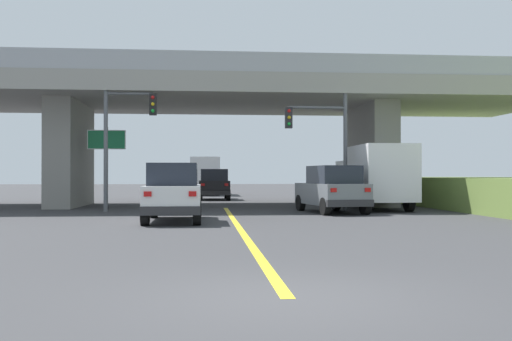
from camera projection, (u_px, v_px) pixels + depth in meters
ground at (224, 206)px, 31.75m from camera, size 160.00×160.00×0.00m
overpass_bridge at (224, 108)px, 31.79m from camera, size 34.98×10.27×7.20m
lane_divider_stripe at (239, 227)px, 18.53m from camera, size 0.20×21.72×0.01m
suv_lead at (174, 192)px, 20.73m from camera, size 1.91×4.66×2.02m
suv_crossing at (332, 189)px, 25.58m from camera, size 2.56×4.66×2.02m
box_truck at (375, 176)px, 28.14m from camera, size 2.33×6.50×2.98m
sedan_oncoming at (214, 184)px, 39.54m from camera, size 2.03×4.49×2.02m
traffic_signal_nearside at (325, 136)px, 27.20m from camera, size 2.87×0.36×5.42m
traffic_signal_farside at (122, 128)px, 26.41m from camera, size 2.32×0.36×5.92m
highway_sign at (107, 148)px, 29.44m from camera, size 1.87×0.17×4.02m
semi_truck_distant at (205, 175)px, 49.48m from camera, size 2.33×7.51×3.06m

